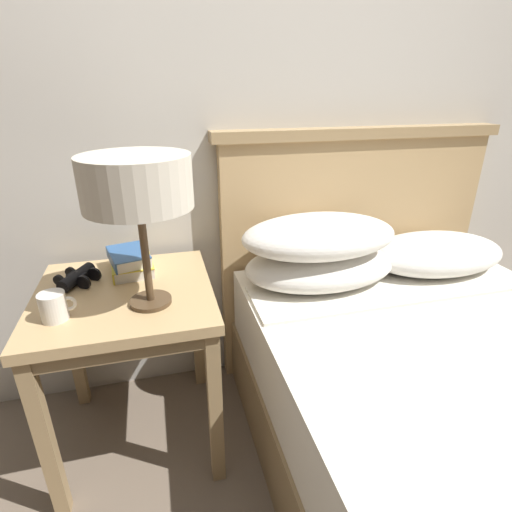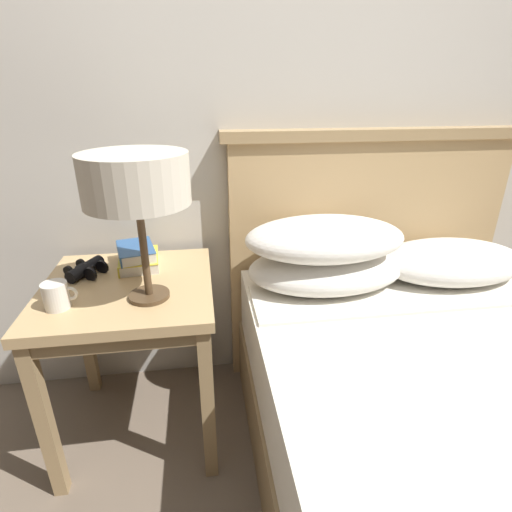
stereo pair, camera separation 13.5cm
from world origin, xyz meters
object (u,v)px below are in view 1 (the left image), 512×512
at_px(nightstand, 127,313).
at_px(bed, 487,450).
at_px(coffee_mug, 54,307).
at_px(binoculars_pair, 77,277).
at_px(book_on_nightstand, 132,266).
at_px(book_stacked_on_top, 128,257).
at_px(table_lamp, 137,185).

xyz_separation_m(nightstand, bed, (0.98, -0.62, -0.24)).
bearing_deg(nightstand, coffee_mug, -143.84).
bearing_deg(binoculars_pair, nightstand, -32.49).
height_order(bed, book_on_nightstand, bed).
xyz_separation_m(nightstand, book_stacked_on_top, (0.02, 0.15, 0.15)).
distance_m(nightstand, book_on_nightstand, 0.19).
xyz_separation_m(book_on_nightstand, coffee_mug, (-0.21, -0.29, 0.02)).
relative_size(table_lamp, book_on_nightstand, 2.20).
bearing_deg(book_stacked_on_top, coffee_mug, -124.88).
relative_size(binoculars_pair, coffee_mug, 1.57).
bearing_deg(table_lamp, book_on_nightstand, 103.91).
relative_size(table_lamp, binoculars_pair, 2.85).
height_order(book_on_nightstand, book_stacked_on_top, book_stacked_on_top).
xyz_separation_m(book_stacked_on_top, coffee_mug, (-0.20, -0.29, -0.02)).
height_order(nightstand, book_on_nightstand, book_on_nightstand).
distance_m(nightstand, bed, 1.19).
height_order(table_lamp, binoculars_pair, table_lamp).
bearing_deg(coffee_mug, bed, -22.55).
xyz_separation_m(nightstand, binoculars_pair, (-0.16, 0.10, 0.11)).
bearing_deg(book_stacked_on_top, binoculars_pair, -163.25).
bearing_deg(bed, coffee_mug, 157.45).
distance_m(bed, book_on_nightstand, 1.28).
bearing_deg(nightstand, book_stacked_on_top, 84.21).
xyz_separation_m(table_lamp, book_on_nightstand, (-0.06, 0.26, -0.36)).
bearing_deg(book_stacked_on_top, nightstand, -95.79).
distance_m(bed, book_stacked_on_top, 1.30).
height_order(table_lamp, book_on_nightstand, table_lamp).
bearing_deg(coffee_mug, table_lamp, 5.94).
relative_size(bed, binoculars_pair, 12.81).
xyz_separation_m(book_on_nightstand, binoculars_pair, (-0.18, -0.05, 0.00)).
bearing_deg(book_on_nightstand, nightstand, -98.64).
distance_m(bed, binoculars_pair, 1.39).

